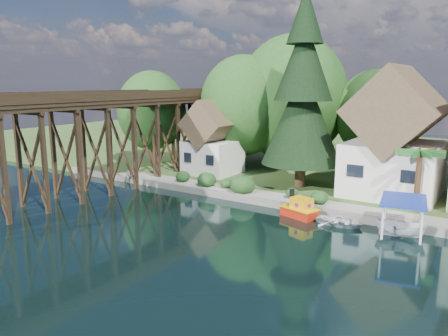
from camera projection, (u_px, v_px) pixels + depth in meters
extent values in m
plane|color=black|center=(224.00, 237.00, 28.94)|extent=(140.00, 140.00, 0.00)
cube|color=#315221|center=(368.00, 159.00, 56.69)|extent=(140.00, 52.00, 0.50)
cube|color=slate|center=(325.00, 212.00, 33.25)|extent=(60.00, 0.40, 0.62)
cube|color=gray|center=(357.00, 210.00, 33.19)|extent=(50.00, 2.60, 0.06)
cube|color=black|center=(31.00, 161.00, 34.23)|extent=(4.00, 0.36, 8.00)
cube|color=black|center=(66.00, 155.00, 36.84)|extent=(4.00, 0.36, 8.00)
cube|color=black|center=(96.00, 150.00, 39.46)|extent=(4.00, 0.36, 8.00)
cube|color=black|center=(122.00, 146.00, 42.07)|extent=(4.00, 0.36, 8.00)
cube|color=black|center=(145.00, 142.00, 44.69)|extent=(4.00, 0.36, 8.00)
cube|color=black|center=(166.00, 139.00, 47.31)|extent=(4.00, 0.36, 8.00)
cube|color=black|center=(185.00, 136.00, 49.92)|extent=(4.00, 0.36, 8.00)
cube|color=black|center=(201.00, 133.00, 52.54)|extent=(4.00, 0.36, 8.00)
cube|color=black|center=(216.00, 131.00, 55.15)|extent=(4.00, 0.36, 8.00)
cube|color=black|center=(230.00, 129.00, 57.77)|extent=(4.00, 0.36, 8.00)
cube|color=black|center=(104.00, 103.00, 41.91)|extent=(0.35, 44.00, 0.35)
cube|color=black|center=(130.00, 104.00, 40.01)|extent=(0.35, 44.00, 0.35)
cube|color=black|center=(117.00, 101.00, 40.90)|extent=(4.00, 44.00, 0.30)
cube|color=black|center=(102.00, 94.00, 41.88)|extent=(0.12, 44.00, 0.80)
cube|color=black|center=(132.00, 95.00, 39.71)|extent=(0.12, 44.00, 0.80)
cube|color=white|center=(393.00, 168.00, 37.69)|extent=(7.50, 8.00, 4.50)
cube|color=brown|center=(398.00, 111.00, 36.73)|extent=(7.64, 8.64, 7.64)
cube|color=black|center=(355.00, 171.00, 35.49)|extent=(1.35, 0.08, 1.00)
cube|color=black|center=(410.00, 177.00, 33.21)|extent=(1.35, 0.08, 1.00)
cube|color=white|center=(213.00, 157.00, 46.33)|extent=(5.00, 5.00, 3.50)
cube|color=brown|center=(213.00, 124.00, 45.64)|extent=(5.09, 5.40, 5.09)
cube|color=black|center=(188.00, 158.00, 44.97)|extent=(0.90, 0.08, 1.00)
cube|color=black|center=(210.00, 160.00, 43.46)|extent=(0.90, 0.08, 1.00)
cylinder|color=#382314|center=(243.00, 148.00, 49.36)|extent=(0.50, 0.50, 4.50)
ellipsoid|color=#254A1A|center=(243.00, 106.00, 48.44)|extent=(4.40, 4.40, 5.06)
cylinder|color=#382314|center=(290.00, 144.00, 50.42)|extent=(0.50, 0.50, 4.95)
ellipsoid|color=#254A1A|center=(292.00, 99.00, 49.41)|extent=(5.00, 5.00, 5.75)
cylinder|color=#382314|center=(372.00, 154.00, 46.45)|extent=(0.50, 0.50, 4.05)
ellipsoid|color=#254A1A|center=(374.00, 114.00, 45.62)|extent=(4.00, 4.00, 4.60)
cylinder|color=#382314|center=(153.00, 147.00, 51.56)|extent=(0.50, 0.50, 4.05)
ellipsoid|color=#254A1A|center=(152.00, 111.00, 50.73)|extent=(4.00, 4.00, 4.60)
ellipsoid|color=#153A17|center=(207.00, 178.00, 40.56)|extent=(1.98, 1.98, 1.53)
ellipsoid|color=#153A17|center=(226.00, 182.00, 39.75)|extent=(1.54, 1.54, 1.19)
ellipsoid|color=#153A17|center=(242.00, 183.00, 38.21)|extent=(2.20, 2.20, 1.70)
ellipsoid|color=#153A17|center=(183.00, 175.00, 42.36)|extent=(1.76, 1.76, 1.36)
ellipsoid|color=#153A17|center=(292.00, 192.00, 36.31)|extent=(1.54, 1.54, 1.19)
ellipsoid|color=#153A17|center=(320.00, 196.00, 34.69)|extent=(1.76, 1.76, 1.36)
cylinder|color=#382314|center=(300.00, 169.00, 40.43)|extent=(0.99, 0.99, 3.29)
cone|color=black|center=(302.00, 116.00, 39.48)|extent=(7.23, 7.23, 8.76)
cone|color=black|center=(304.00, 60.00, 38.52)|extent=(5.26, 5.26, 7.12)
cone|color=black|center=(306.00, 14.00, 37.77)|extent=(3.29, 3.29, 4.93)
cylinder|color=#382314|center=(418.00, 183.00, 32.74)|extent=(0.42, 0.42, 4.25)
ellipsoid|color=#194C1E|center=(420.00, 153.00, 32.29)|extent=(4.58, 4.58, 0.97)
cube|color=#B8210C|center=(299.00, 213.00, 33.14)|extent=(3.03, 2.19, 0.73)
cube|color=#E9A70C|center=(300.00, 208.00, 33.06)|extent=(3.14, 2.31, 0.09)
cube|color=#E9A70C|center=(302.00, 204.00, 32.85)|extent=(1.71, 1.47, 0.91)
cylinder|color=black|center=(292.00, 193.00, 33.49)|extent=(0.40, 0.40, 0.63)
cylinder|color=#9D0C6F|center=(297.00, 205.00, 32.50)|extent=(0.33, 0.17, 0.33)
cylinder|color=#9D0C6F|center=(307.00, 202.00, 33.20)|extent=(0.33, 0.17, 0.33)
cylinder|color=#9D0C6F|center=(309.00, 206.00, 32.30)|extent=(0.17, 0.33, 0.33)
imported|color=silver|center=(340.00, 220.00, 31.23)|extent=(3.42, 2.45, 0.71)
imported|color=silver|center=(402.00, 228.00, 28.81)|extent=(3.40, 1.77, 1.25)
cube|color=#18309F|center=(404.00, 200.00, 28.45)|extent=(3.41, 4.42, 0.15)
cylinder|color=white|center=(422.00, 227.00, 26.65)|extent=(0.15, 0.15, 2.25)
cylinder|color=white|center=(421.00, 212.00, 29.80)|extent=(0.15, 0.15, 2.25)
cylinder|color=white|center=(383.00, 222.00, 27.53)|extent=(0.15, 0.15, 2.25)
cylinder|color=white|center=(386.00, 208.00, 30.68)|extent=(0.15, 0.15, 2.25)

